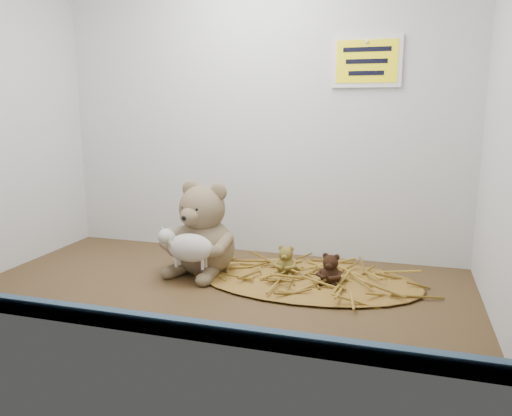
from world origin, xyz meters
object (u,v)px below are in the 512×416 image
(mini_teddy_tan, at_px, (286,259))
(mini_teddy_brown, at_px, (331,268))
(toy_lamb, at_px, (190,248))
(main_teddy, at_px, (204,228))

(mini_teddy_tan, height_order, mini_teddy_brown, mini_teddy_brown)
(toy_lamb, distance_m, mini_teddy_tan, 0.25)
(toy_lamb, bearing_deg, mini_teddy_brown, 12.12)
(main_teddy, relative_size, mini_teddy_brown, 3.16)
(mini_teddy_tan, xyz_separation_m, mini_teddy_brown, (0.12, -0.04, 0.00))
(main_teddy, relative_size, toy_lamb, 1.60)
(mini_teddy_tan, bearing_deg, mini_teddy_brown, -19.81)
(main_teddy, height_order, toy_lamb, main_teddy)
(main_teddy, height_order, mini_teddy_brown, main_teddy)
(main_teddy, xyz_separation_m, mini_teddy_brown, (0.34, -0.02, -0.07))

